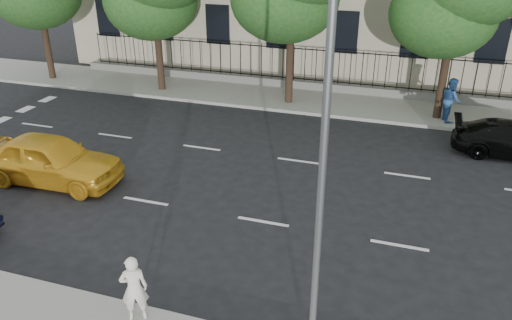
# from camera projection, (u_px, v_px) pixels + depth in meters

# --- Properties ---
(ground) EXTENTS (120.00, 120.00, 0.00)m
(ground) POSITION_uv_depth(u_px,v_px,m) (235.00, 271.00, 12.94)
(ground) COLOR black
(ground) RESTS_ON ground
(far_sidewalk) EXTENTS (60.00, 4.00, 0.15)m
(far_sidewalk) POSITION_uv_depth(u_px,v_px,m) (331.00, 102.00, 24.94)
(far_sidewalk) COLOR gray
(far_sidewalk) RESTS_ON ground
(lane_markings) EXTENTS (49.60, 4.62, 0.01)m
(lane_markings) POSITION_uv_depth(u_px,v_px,m) (283.00, 188.00, 17.02)
(lane_markings) COLOR silver
(lane_markings) RESTS_ON ground
(iron_fence) EXTENTS (30.00, 0.50, 2.20)m
(iron_fence) POSITION_uv_depth(u_px,v_px,m) (338.00, 82.00, 26.15)
(iron_fence) COLOR slate
(iron_fence) RESTS_ON far_sidewalk
(street_light) EXTENTS (0.25, 3.32, 8.05)m
(street_light) POSITION_uv_depth(u_px,v_px,m) (331.00, 119.00, 8.52)
(street_light) COLOR slate
(street_light) RESTS_ON near_sidewalk
(yellow_taxi) EXTENTS (5.05, 2.19, 1.70)m
(yellow_taxi) POSITION_uv_depth(u_px,v_px,m) (50.00, 159.00, 17.09)
(yellow_taxi) COLOR gold
(yellow_taxi) RESTS_ON ground
(woman_near) EXTENTS (0.71, 0.63, 1.64)m
(woman_near) POSITION_uv_depth(u_px,v_px,m) (134.00, 288.00, 10.86)
(woman_near) COLOR white
(woman_near) RESTS_ON near_sidewalk
(pedestrian_far) EXTENTS (0.98, 1.12, 1.95)m
(pedestrian_far) POSITION_uv_depth(u_px,v_px,m) (451.00, 100.00, 22.03)
(pedestrian_far) COLOR #29518A
(pedestrian_far) RESTS_ON far_sidewalk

